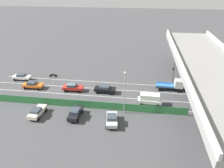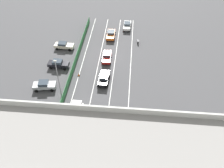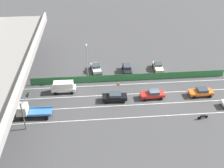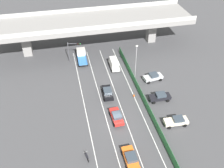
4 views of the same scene
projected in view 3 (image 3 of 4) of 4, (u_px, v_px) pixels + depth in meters
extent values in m
plane|color=#424244|center=(155.00, 98.00, 49.84)|extent=(300.00, 300.00, 0.00)
cube|color=silver|center=(139.00, 117.00, 45.24)|extent=(0.14, 44.14, 0.01)
cube|color=silver|center=(136.00, 105.00, 48.11)|extent=(0.14, 44.14, 0.01)
cube|color=silver|center=(133.00, 94.00, 50.98)|extent=(0.14, 44.14, 0.01)
cube|color=silver|center=(130.00, 84.00, 53.86)|extent=(0.14, 44.14, 0.01)
cube|color=#B2B2AD|center=(26.00, 64.00, 43.64)|extent=(51.17, 0.30, 0.90)
cube|color=gray|center=(18.00, 50.00, 59.61)|extent=(2.09, 2.09, 6.72)
cube|color=#2D753D|center=(129.00, 77.00, 54.57)|extent=(0.06, 40.14, 1.57)
cylinder|color=#4C514C|center=(223.00, 73.00, 56.02)|extent=(0.10, 0.10, 1.57)
cylinder|color=#4C514C|center=(161.00, 76.00, 55.05)|extent=(0.10, 0.10, 1.57)
cylinder|color=#4C514C|center=(97.00, 79.00, 54.08)|extent=(0.10, 0.10, 1.57)
cylinder|color=#4C514C|center=(30.00, 82.00, 53.11)|extent=(0.10, 0.10, 1.57)
cube|color=silver|center=(64.00, 89.00, 51.08)|extent=(1.87, 4.59, 0.67)
cube|color=silver|center=(63.00, 85.00, 50.59)|extent=(1.64, 3.77, 1.11)
cylinder|color=black|center=(56.00, 94.00, 50.51)|extent=(0.23, 0.64, 0.64)
cylinder|color=black|center=(56.00, 88.00, 52.01)|extent=(0.23, 0.64, 0.64)
cylinder|color=black|center=(72.00, 93.00, 50.69)|extent=(0.23, 0.64, 0.64)
cylinder|color=black|center=(72.00, 88.00, 52.19)|extent=(0.23, 0.64, 0.64)
cube|color=red|center=(152.00, 95.00, 49.43)|extent=(1.90, 4.51, 0.62)
cube|color=#333D47|center=(154.00, 92.00, 49.13)|extent=(1.61, 1.95, 0.57)
cylinder|color=black|center=(145.00, 100.00, 48.81)|extent=(0.24, 0.65, 0.64)
cylinder|color=black|center=(143.00, 94.00, 50.27)|extent=(0.24, 0.65, 0.64)
cylinder|color=black|center=(161.00, 99.00, 49.11)|extent=(0.24, 0.65, 0.64)
cylinder|color=black|center=(159.00, 93.00, 50.57)|extent=(0.24, 0.65, 0.64)
cube|color=orange|center=(201.00, 92.00, 50.13)|extent=(1.91, 4.54, 0.56)
cube|color=#333D47|center=(202.00, 90.00, 49.84)|extent=(1.65, 1.90, 0.54)
cylinder|color=black|center=(194.00, 97.00, 49.47)|extent=(0.23, 0.64, 0.64)
cylinder|color=black|center=(191.00, 92.00, 51.00)|extent=(0.23, 0.64, 0.64)
cylinder|color=black|center=(210.00, 96.00, 49.73)|extent=(0.23, 0.64, 0.64)
cylinder|color=black|center=(206.00, 91.00, 51.26)|extent=(0.23, 0.64, 0.64)
cylinder|color=black|center=(224.00, 102.00, 48.22)|extent=(0.24, 0.65, 0.64)
cube|color=black|center=(115.00, 97.00, 48.76)|extent=(2.02, 4.64, 0.63)
cube|color=#333D47|center=(115.00, 95.00, 48.45)|extent=(1.69, 2.21, 0.51)
cylinder|color=black|center=(106.00, 102.00, 48.21)|extent=(0.25, 0.65, 0.64)
cylinder|color=black|center=(106.00, 97.00, 49.72)|extent=(0.25, 0.65, 0.64)
cylinder|color=black|center=(123.00, 102.00, 48.32)|extent=(0.25, 0.65, 0.64)
cylinder|color=black|center=(123.00, 96.00, 49.82)|extent=(0.25, 0.65, 0.64)
cube|color=black|center=(35.00, 113.00, 45.00)|extent=(1.84, 5.81, 0.25)
cube|color=beige|center=(22.00, 109.00, 44.38)|extent=(2.13, 1.79, 1.64)
cube|color=#3875BC|center=(41.00, 112.00, 44.95)|extent=(2.19, 3.95, 0.10)
cube|color=#3875BC|center=(39.00, 115.00, 44.01)|extent=(0.20, 3.89, 0.37)
cube|color=#3875BC|center=(41.00, 108.00, 45.68)|extent=(0.20, 3.89, 0.37)
cylinder|color=black|center=(22.00, 119.00, 44.21)|extent=(0.28, 0.81, 0.80)
cylinder|color=black|center=(25.00, 111.00, 45.95)|extent=(0.28, 0.81, 0.80)
cylinder|color=black|center=(46.00, 118.00, 44.40)|extent=(0.28, 0.81, 0.80)
cylinder|color=black|center=(48.00, 110.00, 46.14)|extent=(0.28, 0.81, 0.80)
cylinder|color=black|center=(199.00, 118.00, 44.59)|extent=(0.19, 0.61, 0.60)
cylinder|color=black|center=(206.00, 117.00, 44.86)|extent=(0.19, 0.61, 0.60)
cube|color=black|center=(203.00, 116.00, 44.57)|extent=(0.42, 0.95, 0.36)
cylinder|color=#B2B2B2|center=(200.00, 115.00, 44.27)|extent=(0.60, 0.13, 0.03)
cube|color=beige|center=(158.00, 67.00, 58.16)|extent=(4.43, 1.94, 0.64)
cube|color=#333D47|center=(158.00, 64.00, 58.18)|extent=(1.90, 1.61, 0.46)
cylinder|color=black|center=(163.00, 72.00, 57.21)|extent=(0.65, 0.25, 0.64)
cylinder|color=black|center=(155.00, 72.00, 57.16)|extent=(0.65, 0.25, 0.64)
cylinder|color=black|center=(161.00, 66.00, 59.68)|extent=(0.65, 0.25, 0.64)
cylinder|color=black|center=(153.00, 66.00, 59.63)|extent=(0.65, 0.25, 0.64)
cube|color=black|center=(127.00, 69.00, 57.28)|extent=(4.35, 1.80, 0.68)
cube|color=#333D47|center=(127.00, 66.00, 57.08)|extent=(1.93, 1.54, 0.55)
cylinder|color=black|center=(132.00, 75.00, 56.38)|extent=(0.64, 0.23, 0.64)
cylinder|color=black|center=(124.00, 75.00, 56.29)|extent=(0.64, 0.23, 0.64)
cylinder|color=black|center=(130.00, 68.00, 58.83)|extent=(0.64, 0.23, 0.64)
cylinder|color=black|center=(122.00, 68.00, 58.74)|extent=(0.64, 0.23, 0.64)
cube|color=#B2B5B7|center=(96.00, 68.00, 57.64)|extent=(4.44, 2.41, 0.65)
cube|color=#333D47|center=(96.00, 66.00, 57.39)|extent=(1.97, 1.85, 0.55)
cylinder|color=black|center=(101.00, 73.00, 56.90)|extent=(0.66, 0.31, 0.64)
cylinder|color=black|center=(93.00, 74.00, 56.56)|extent=(0.66, 0.31, 0.64)
cylinder|color=black|center=(99.00, 67.00, 59.24)|extent=(0.66, 0.31, 0.64)
cylinder|color=black|center=(91.00, 68.00, 58.90)|extent=(0.66, 0.31, 0.64)
cylinder|color=#47474C|center=(23.00, 117.00, 41.39)|extent=(0.18, 0.18, 5.15)
cylinder|color=#47474C|center=(24.00, 99.00, 41.38)|extent=(2.94, 0.77, 0.12)
cube|color=black|center=(28.00, 95.00, 42.36)|extent=(1.00, 0.48, 0.32)
sphere|color=#390706|center=(28.00, 96.00, 42.10)|extent=(0.20, 0.20, 0.20)
sphere|color=#3B2806|center=(28.00, 95.00, 42.35)|extent=(0.20, 0.20, 0.20)
sphere|color=green|center=(29.00, 94.00, 42.60)|extent=(0.20, 0.20, 0.20)
cylinder|color=gray|center=(87.00, 64.00, 52.76)|extent=(0.16, 0.16, 7.94)
ellipsoid|color=silver|center=(86.00, 45.00, 50.49)|extent=(0.60, 0.36, 0.28)
cone|color=orange|center=(119.00, 83.00, 53.50)|extent=(0.36, 0.36, 0.67)
cube|color=black|center=(119.00, 85.00, 53.67)|extent=(0.47, 0.47, 0.03)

